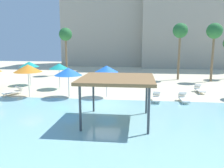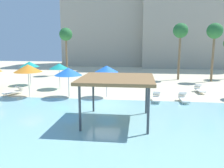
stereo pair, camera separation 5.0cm
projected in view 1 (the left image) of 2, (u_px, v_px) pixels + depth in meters
name	position (u px, v px, depth m)	size (l,w,h in m)	color
ground_plane	(104.00, 105.00, 18.11)	(80.00, 80.00, 0.00)	beige
lagoon_water	(90.00, 129.00, 12.98)	(44.00, 13.50, 0.04)	#8CC6CC
shade_pavilion	(117.00, 80.00, 13.74)	(4.36, 4.36, 2.77)	#42474C
beach_umbrella_blue_1	(68.00, 72.00, 20.15)	(2.43, 2.43, 2.65)	silver
beach_umbrella_orange_2	(28.00, 68.00, 20.19)	(2.43, 2.43, 2.93)	silver
beach_umbrella_blue_3	(107.00, 69.00, 20.25)	(2.10, 2.10, 2.83)	silver
beach_umbrella_teal_6	(29.00, 64.00, 26.15)	(2.19, 2.19, 2.69)	silver
beach_umbrella_teal_7	(59.00, 66.00, 23.99)	(2.08, 2.08, 2.68)	silver
lounge_chair_0	(199.00, 89.00, 22.48)	(0.72, 1.93, 0.74)	white
lounge_chair_1	(184.00, 98.00, 18.86)	(0.67, 1.92, 0.74)	white
lounge_chair_2	(14.00, 91.00, 21.52)	(1.46, 1.95, 0.74)	white
lounge_chair_3	(156.00, 98.00, 19.02)	(0.74, 1.94, 0.74)	white
palm_tree_0	(214.00, 33.00, 27.90)	(1.90, 1.90, 7.17)	brown
palm_tree_1	(66.00, 36.00, 33.73)	(1.90, 1.90, 6.97)	brown
palm_tree_3	(180.00, 32.00, 29.36)	(1.90, 1.90, 7.28)	brown
hotel_block_0	(118.00, 18.00, 49.16)	(22.65, 9.26, 20.10)	#B2A893
hotel_block_1	(201.00, 14.00, 44.53)	(22.54, 8.82, 20.66)	#B2A893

